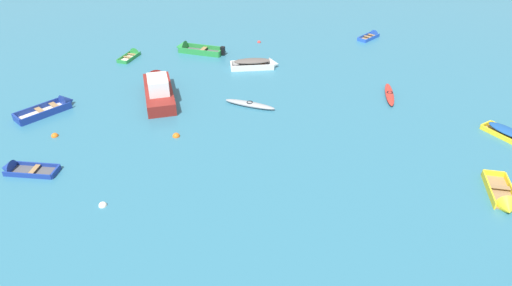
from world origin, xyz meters
TOP-DOWN VIEW (x-y plane):
  - rowboat_yellow_near_right at (11.19, 16.20)m, footprint 2.38×3.53m
  - rowboat_green_cluster_inner at (-7.56, 40.95)m, footprint 2.16×2.83m
  - rowboat_deep_blue_back_row_center at (-12.64, 31.80)m, footprint 4.04×3.32m
  - rowboat_white_cluster_outer at (2.79, 35.89)m, footprint 4.14×1.61m
  - motor_launch_maroon_far_back at (-5.59, 32.30)m, footprint 2.17×6.48m
  - rowboat_blue_far_right at (15.33, 41.03)m, footprint 2.88×2.34m
  - kayak_red_foreground_center at (11.03, 28.69)m, footprint 1.89×3.65m
  - rowboat_green_midfield_left at (-2.45, 40.88)m, footprint 4.51×3.33m
  - kayak_grey_near_left at (0.64, 29.30)m, footprint 3.45×2.59m
  - rowboat_deep_blue_distant_center at (-13.72, 24.46)m, footprint 3.40×2.01m
  - mooring_buoy_near_foreground at (-8.81, 20.37)m, footprint 0.42×0.42m
  - mooring_buoy_trailing at (-4.73, 26.33)m, footprint 0.47×0.47m
  - mooring_buoy_midfield at (4.11, 41.85)m, footprint 0.34×0.34m
  - mooring_buoy_between_boats_left at (-12.25, 27.98)m, footprint 0.44×0.44m

SIDE VIEW (x-z plane):
  - mooring_buoy_near_foreground at x=-8.81m, z-range -0.21..0.21m
  - mooring_buoy_trailing at x=-4.73m, z-range -0.24..0.24m
  - mooring_buoy_midfield at x=4.11m, z-range -0.17..0.17m
  - mooring_buoy_between_boats_left at x=-12.25m, z-range -0.22..0.22m
  - rowboat_green_cluster_inner at x=-7.56m, z-range -0.33..0.59m
  - rowboat_deep_blue_distant_center at x=-13.72m, z-range -0.36..0.64m
  - rowboat_blue_far_right at x=15.33m, z-range -0.29..0.59m
  - kayak_red_foreground_center at x=11.03m, z-range -0.01..0.34m
  - kayak_grey_near_left at x=0.64m, z-range -0.01..0.35m
  - rowboat_yellow_near_right at x=11.19m, z-range -0.37..0.72m
  - rowboat_deep_blue_back_row_center at x=-12.64m, z-range -0.38..0.81m
  - rowboat_green_midfield_left at x=-2.45m, z-range -0.41..0.86m
  - rowboat_white_cluster_outer at x=2.79m, z-range -0.18..0.94m
  - motor_launch_maroon_far_back at x=-5.59m, z-range -0.50..1.78m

